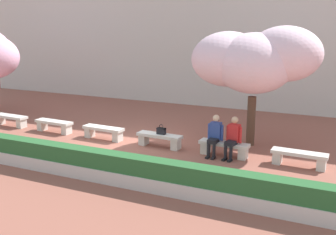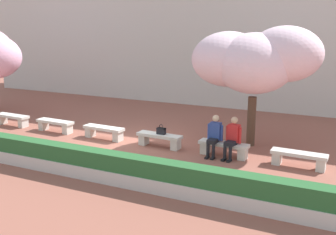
# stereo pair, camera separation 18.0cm
# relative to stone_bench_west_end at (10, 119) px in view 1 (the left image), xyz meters

# --- Properties ---
(ground_plane) EXTENTS (100.00, 100.00, 0.00)m
(ground_plane) POSITION_rel_stone_bench_west_end_xyz_m (5.63, 0.00, -0.30)
(ground_plane) COLOR #8E5142
(building_facade) EXTENTS (28.00, 4.00, 8.24)m
(building_facade) POSITION_rel_stone_bench_west_end_xyz_m (5.63, 9.16, 3.82)
(building_facade) COLOR beige
(building_facade) RESTS_ON ground
(stone_bench_west_end) EXTENTS (1.59, 0.49, 0.45)m
(stone_bench_west_end) POSITION_rel_stone_bench_west_end_xyz_m (0.00, 0.00, 0.00)
(stone_bench_west_end) COLOR beige
(stone_bench_west_end) RESTS_ON ground
(stone_bench_near_west) EXTENTS (1.59, 0.49, 0.45)m
(stone_bench_near_west) POSITION_rel_stone_bench_west_end_xyz_m (2.25, 0.00, 0.00)
(stone_bench_near_west) COLOR beige
(stone_bench_near_west) RESTS_ON ground
(stone_bench_center) EXTENTS (1.59, 0.49, 0.45)m
(stone_bench_center) POSITION_rel_stone_bench_west_end_xyz_m (4.50, 0.00, 0.00)
(stone_bench_center) COLOR beige
(stone_bench_center) RESTS_ON ground
(stone_bench_near_east) EXTENTS (1.59, 0.49, 0.45)m
(stone_bench_near_east) POSITION_rel_stone_bench_west_end_xyz_m (6.75, 0.00, 0.00)
(stone_bench_near_east) COLOR beige
(stone_bench_near_east) RESTS_ON ground
(stone_bench_east_end) EXTENTS (1.59, 0.49, 0.45)m
(stone_bench_east_end) POSITION_rel_stone_bench_west_end_xyz_m (9.01, 0.00, 0.00)
(stone_bench_east_end) COLOR beige
(stone_bench_east_end) RESTS_ON ground
(stone_bench_far_east) EXTENTS (1.59, 0.49, 0.45)m
(stone_bench_far_east) POSITION_rel_stone_bench_west_end_xyz_m (11.26, 0.00, 0.00)
(stone_bench_far_east) COLOR beige
(stone_bench_far_east) RESTS_ON ground
(person_seated_left) EXTENTS (0.51, 0.68, 1.29)m
(person_seated_left) POSITION_rel_stone_bench_west_end_xyz_m (8.71, -0.05, 0.40)
(person_seated_left) COLOR black
(person_seated_left) RESTS_ON ground
(person_seated_right) EXTENTS (0.50, 0.72, 1.29)m
(person_seated_right) POSITION_rel_stone_bench_west_end_xyz_m (9.29, -0.05, 0.40)
(person_seated_right) COLOR black
(person_seated_right) RESTS_ON ground
(handbag) EXTENTS (0.30, 0.15, 0.34)m
(handbag) POSITION_rel_stone_bench_west_end_xyz_m (6.82, 0.01, 0.28)
(handbag) COLOR black
(handbag) RESTS_ON stone_bench_near_east
(cherry_tree_main) EXTENTS (4.28, 2.81, 4.00)m
(cherry_tree_main) POSITION_rel_stone_bench_west_end_xyz_m (9.39, 1.63, 2.60)
(cherry_tree_main) COLOR #513828
(cherry_tree_main) RESTS_ON ground
(planter_hedge_foreground) EXTENTS (16.30, 0.50, 0.80)m
(planter_hedge_foreground) POSITION_rel_stone_bench_west_end_xyz_m (5.63, -3.26, 0.09)
(planter_hedge_foreground) COLOR beige
(planter_hedge_foreground) RESTS_ON ground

